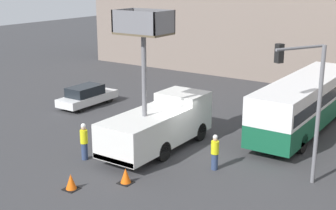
% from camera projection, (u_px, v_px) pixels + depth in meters
% --- Properties ---
extents(ground_plane, '(120.00, 120.00, 0.00)m').
position_uv_depth(ground_plane, '(184.00, 151.00, 24.67)').
color(ground_plane, '#38383A').
extents(utility_truck, '(2.52, 7.20, 7.37)m').
position_uv_depth(utility_truck, '(159.00, 121.00, 24.50)').
color(utility_truck, silver).
rests_on(utility_truck, ground_plane).
extents(city_bus, '(2.56, 11.69, 3.14)m').
position_uv_depth(city_bus, '(305.00, 100.00, 27.39)').
color(city_bus, '#145638').
rests_on(city_bus, ground_plane).
extents(traffic_light_pole, '(2.72, 2.48, 6.17)m').
position_uv_depth(traffic_light_pole, '(304.00, 88.00, 20.64)').
color(traffic_light_pole, slate).
rests_on(traffic_light_pole, ground_plane).
extents(road_worker_near_truck, '(0.38, 0.38, 1.90)m').
position_uv_depth(road_worker_near_truck, '(84.00, 141.00, 23.27)').
color(road_worker_near_truck, navy).
rests_on(road_worker_near_truck, ground_plane).
extents(road_worker_directing, '(0.38, 0.38, 1.75)m').
position_uv_depth(road_worker_directing, '(215.00, 152.00, 22.09)').
color(road_worker_directing, navy).
rests_on(road_worker_directing, ground_plane).
extents(traffic_cone_near_truck, '(0.62, 0.62, 0.71)m').
position_uv_depth(traffic_cone_near_truck, '(71.00, 182.00, 20.17)').
color(traffic_cone_near_truck, black).
rests_on(traffic_cone_near_truck, ground_plane).
extents(traffic_cone_mid_road, '(0.61, 0.61, 0.70)m').
position_uv_depth(traffic_cone_mid_road, '(126.00, 176.00, 20.77)').
color(traffic_cone_mid_road, black).
rests_on(traffic_cone_mid_road, ground_plane).
extents(parked_car_curbside, '(1.71, 4.60, 1.47)m').
position_uv_depth(parked_car_curbside, '(87.00, 96.00, 32.81)').
color(parked_car_curbside, silver).
rests_on(parked_car_curbside, ground_plane).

